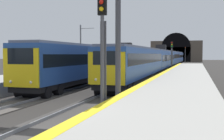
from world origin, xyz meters
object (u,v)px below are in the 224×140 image
at_px(railway_signal_near, 102,51).
at_px(railway_signal_mid, 172,54).
at_px(overhead_signal_gantry, 40,5).
at_px(catenary_mast_near, 81,48).
at_px(railway_signal_far, 185,54).
at_px(train_adjacent_platform, 126,59).
at_px(train_main_approaching, 167,59).

bearing_deg(railway_signal_near, railway_signal_mid, -180.00).
distance_m(overhead_signal_gantry, catenary_mast_near, 31.33).
xyz_separation_m(railway_signal_near, railway_signal_far, (93.73, -0.00, 0.12)).
xyz_separation_m(railway_signal_near, overhead_signal_gantry, (2.23, 4.36, 2.58)).
distance_m(train_adjacent_platform, catenary_mast_near, 7.64).
height_order(railway_signal_near, railway_signal_far, railway_signal_far).
bearing_deg(train_main_approaching, train_adjacent_platform, -18.93).
xyz_separation_m(train_adjacent_platform, overhead_signal_gantry, (-30.61, -2.49, 3.51)).
bearing_deg(train_main_approaching, railway_signal_near, 2.34).
xyz_separation_m(train_adjacent_platform, catenary_mast_near, (-0.93, 7.37, 1.78)).
height_order(train_adjacent_platform, railway_signal_far, railway_signal_far).
xyz_separation_m(train_adjacent_platform, railway_signal_mid, (3.66, -6.85, 0.86)).
bearing_deg(overhead_signal_gantry, train_adjacent_platform, 4.66).
xyz_separation_m(train_adjacent_platform, railway_signal_far, (60.89, -6.85, 1.05)).
relative_size(railway_signal_far, catenary_mast_near, 0.73).
height_order(train_adjacent_platform, overhead_signal_gantry, overhead_signal_gantry).
bearing_deg(catenary_mast_near, overhead_signal_gantry, -161.62).
distance_m(railway_signal_near, railway_signal_mid, 36.50).
bearing_deg(railway_signal_mid, catenary_mast_near, -72.14).
relative_size(train_main_approaching, railway_signal_near, 14.89).
xyz_separation_m(train_adjacent_platform, railway_signal_near, (-32.84, -6.85, 0.93)).
bearing_deg(railway_signal_mid, train_adjacent_platform, -61.91).
relative_size(railway_signal_far, overhead_signal_gantry, 0.62).
bearing_deg(overhead_signal_gantry, railway_signal_far, -2.73).
bearing_deg(railway_signal_far, railway_signal_near, 0.00).
distance_m(train_main_approaching, catenary_mast_near, 19.84).
xyz_separation_m(railway_signal_mid, railway_signal_far, (57.23, 0.00, 0.19)).
bearing_deg(overhead_signal_gantry, railway_signal_mid, -7.25).
bearing_deg(train_main_approaching, overhead_signal_gantry, -3.09).
distance_m(train_main_approaching, train_adjacent_platform, 15.32).
xyz_separation_m(railway_signal_near, catenary_mast_near, (31.92, 14.23, 0.84)).
height_order(railway_signal_mid, railway_signal_far, railway_signal_far).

